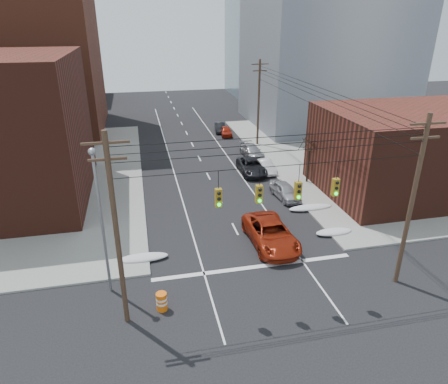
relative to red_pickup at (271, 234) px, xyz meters
name	(u,v)px	position (x,y,z in m)	size (l,w,h in m)	color
ground	(288,334)	(-2.03, -9.18, -0.90)	(160.00, 160.00, 0.00)	black
sidewalk_ne	(412,151)	(24.97, 17.82, -0.82)	(40.00, 40.00, 0.15)	gray
building_brick_far	(36,70)	(-28.03, 64.82, 5.10)	(22.00, 18.00, 12.00)	#492015
building_office	(327,41)	(19.97, 34.82, 11.60)	(22.00, 20.00, 25.00)	gray
building_glass	(280,42)	(21.97, 60.82, 10.10)	(20.00, 18.00, 22.00)	gray
building_storefront	(410,152)	(15.97, 6.82, 3.10)	(16.00, 12.00, 8.00)	#492015
utility_pole_left	(116,231)	(-10.53, -6.18, 4.89)	(2.20, 0.28, 11.00)	#473323
utility_pole_right	(412,200)	(6.47, -6.18, 4.89)	(2.20, 0.28, 11.00)	#473323
utility_pole_far	(259,102)	(6.47, 24.82, 4.89)	(2.20, 0.28, 11.00)	#473323
traffic_signals	(279,191)	(-1.94, -6.21, 6.27)	(17.00, 0.42, 2.02)	black
street_light	(100,211)	(-11.53, -3.18, 4.64)	(0.44, 0.44, 9.32)	gray
bare_tree	(308,162)	(7.55, 10.82, 1.42)	(2.09, 2.20, 4.93)	black
snow_nw	(143,258)	(-9.43, -0.18, -0.69)	(3.50, 1.08, 0.42)	silver
snow_ne	(334,232)	(5.37, 0.32, -0.69)	(3.00, 1.08, 0.42)	silver
snow_east_far	(311,208)	(5.37, 4.82, -0.69)	(4.00, 1.08, 0.42)	silver
red_pickup	(271,234)	(0.00, 0.00, 0.00)	(2.98, 6.46, 1.80)	maroon
parked_car_a	(285,191)	(4.01, 7.72, -0.17)	(1.72, 4.28, 1.46)	#B1B1B6
parked_car_b	(266,166)	(4.37, 14.72, -0.25)	(1.38, 3.95, 1.30)	white
parked_car_c	(252,166)	(2.77, 14.77, -0.14)	(2.53, 5.48, 1.52)	black
parked_car_d	(252,151)	(4.37, 20.26, -0.20)	(1.97, 4.84, 1.41)	#9D9EA2
parked_car_e	(226,131)	(3.39, 30.23, -0.25)	(1.53, 3.81, 1.30)	maroon
parked_car_f	(220,127)	(2.96, 32.53, -0.23)	(1.42, 4.08, 1.34)	black
lot_car_a	(51,196)	(-17.22, 10.75, 0.04)	(1.67, 4.80, 1.58)	white
lot_car_b	(55,183)	(-17.42, 14.22, -0.08)	(2.23, 4.84, 1.35)	#9D9DA2
lot_car_c	(15,207)	(-19.88, 9.17, -0.10)	(1.82, 4.48, 1.30)	black
lot_car_d	(19,178)	(-21.19, 16.20, -0.06)	(1.64, 4.07, 1.39)	#B6B6BB
construction_barrel	(162,301)	(-8.53, -5.68, -0.31)	(0.72, 0.72, 1.14)	#E7600C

